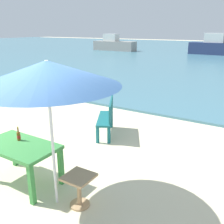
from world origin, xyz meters
TOP-DOWN VIEW (x-y plane):
  - ground_plane at (0.00, 0.00)m, footprint 120.00×120.00m
  - picnic_table_green at (-0.31, 0.13)m, footprint 1.40×0.80m
  - beer_bottle_amber at (-0.46, 0.25)m, footprint 0.07×0.07m
  - patio_umbrella at (0.63, 0.02)m, footprint 2.10×2.10m
  - side_table_wood at (0.99, 0.15)m, footprint 0.44×0.44m
  - bench_teal_center at (-0.20, 2.85)m, footprint 0.89×1.23m
  - boat_fishing_trawler at (-1.88, 26.50)m, footprint 5.87×1.60m
  - boat_tanker at (-13.73, 25.41)m, footprint 5.36×1.46m

SIDE VIEW (x-z plane):
  - ground_plane at x=0.00m, z-range 0.00..0.00m
  - side_table_wood at x=0.99m, z-range 0.08..0.62m
  - bench_teal_center at x=-0.20m, z-range 0.07..1.02m
  - picnic_table_green at x=-0.31m, z-range 0.27..1.03m
  - boat_tanker at x=-13.73m, z-range -0.19..1.75m
  - boat_fishing_trawler at x=-1.88m, z-range -0.22..1.91m
  - beer_bottle_amber at x=-0.46m, z-range 0.72..0.99m
  - patio_umbrella at x=0.63m, z-range 0.97..3.27m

